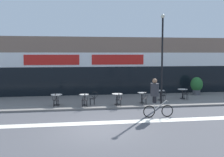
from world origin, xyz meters
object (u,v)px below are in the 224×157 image
cafe_chair_1_side (93,97)px  lamp_post (162,54)px  bistro_table_4 (160,93)px  cafe_chair_1_near (85,99)px  bistro_table_3 (142,96)px  cafe_chair_5_near (186,93)px  cafe_chair_3_near (144,97)px  bistro_table_2 (117,97)px  bistro_table_5 (183,92)px  cyclist_0 (155,95)px  bistro_table_0 (56,97)px  cafe_chair_0_near (56,99)px  bistro_table_1 (84,98)px  cafe_chair_4_near (163,95)px  planter_pot (197,85)px  cafe_chair_2_near (119,99)px

cafe_chair_1_side → lamp_post: size_ratio=0.15×
bistro_table_4 → cafe_chair_1_near: 6.05m
bistro_table_3 → cafe_chair_5_near: cafe_chair_5_near is taller
lamp_post → cafe_chair_3_near: bearing=167.8°
cafe_chair_3_near → bistro_table_2: bearing=79.2°
bistro_table_5 → cafe_chair_1_side: cafe_chair_1_side is taller
bistro_table_2 → cyclist_0: 3.88m
cyclist_0 → cafe_chair_3_near: bearing=85.2°
bistro_table_3 → bistro_table_0: bearing=178.6°
bistro_table_3 → cafe_chair_0_near: (-5.98, -0.48, -0.02)m
bistro_table_1 → bistro_table_5: bearing=11.5°
cafe_chair_0_near → cafe_chair_5_near: (9.64, 1.24, 0.00)m
bistro_table_1 → cafe_chair_1_near: cafe_chair_1_near is taller
cafe_chair_5_near → bistro_table_0: bearing=100.7°
cafe_chair_0_near → bistro_table_0: bearing=6.3°
bistro_table_1 → cafe_chair_1_near: 0.63m
bistro_table_5 → cafe_chair_4_near: bearing=-151.5°
cafe_chair_0_near → bistro_table_3: bearing=-78.3°
bistro_table_0 → bistro_table_5: size_ratio=1.01×
bistro_table_4 → cafe_chair_3_near: (-1.69, -1.57, -0.01)m
bistro_table_1 → bistro_table_3: size_ratio=0.99×
planter_pot → cyclist_0: cyclist_0 is taller
cafe_chair_1_side → cafe_chair_4_near: bearing=-177.3°
bistro_table_0 → planter_pot: planter_pot is taller
bistro_table_5 → cafe_chair_2_near: cafe_chair_2_near is taller
bistro_table_1 → cafe_chair_1_near: bearing=-89.3°
bistro_table_0 → bistro_table_3: bistro_table_3 is taller
cafe_chair_5_near → bistro_table_4: bearing=91.9°
cafe_chair_0_near → cyclist_0: (5.74, -3.28, 0.68)m
cafe_chair_0_near → lamp_post: lamp_post is taller
lamp_post → cafe_chair_1_side: bearing=171.7°
planter_pot → lamp_post: bearing=-139.1°
bistro_table_4 → planter_pot: planter_pot is taller
bistro_table_1 → cafe_chair_5_near: size_ratio=0.84×
bistro_table_5 → cafe_chair_4_near: 2.24m
bistro_table_0 → cafe_chair_4_near: (7.67, 0.17, -0.02)m
bistro_table_1 → cafe_chair_4_near: 5.83m
cafe_chair_3_near → lamp_post: lamp_post is taller
bistro_table_4 → bistro_table_0: bearing=-174.1°
bistro_table_4 → cafe_chair_5_near: (1.97, -0.18, -0.01)m
bistro_table_0 → cafe_chair_2_near: size_ratio=0.87×
cafe_chair_1_side → cafe_chair_2_near: 1.79m
bistro_table_1 → cafe_chair_3_near: 4.12m
planter_pot → cyclist_0: (-5.90, -6.79, 0.38)m
bistro_table_1 → lamp_post: bearing=-7.3°
cafe_chair_0_near → cyclist_0: 6.64m
planter_pot → bistro_table_3: bearing=-151.8°
bistro_table_1 → lamp_post: (5.24, -0.67, 2.94)m
bistro_table_2 → cafe_chair_3_near: (1.84, -0.34, -0.02)m
bistro_table_1 → cafe_chair_4_near: cafe_chair_4_near is taller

